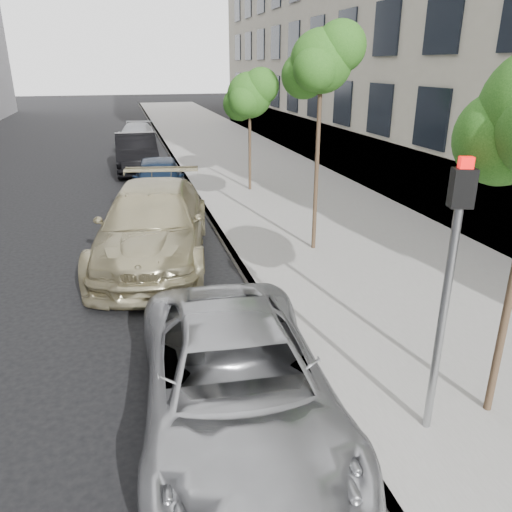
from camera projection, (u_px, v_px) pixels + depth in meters
name	position (u px, v px, depth m)	size (l,w,h in m)	color
sidewalk	(227.00, 150.00, 27.28)	(6.40, 72.00, 0.14)	gray
curb	(169.00, 152.00, 26.53)	(0.15, 72.00, 0.14)	#9E9B93
tree_mid	(323.00, 61.00, 11.00)	(1.73, 1.53, 5.24)	#38281C
tree_far	(250.00, 95.00, 17.24)	(1.85, 1.65, 4.23)	#38281C
signal_pole	(449.00, 273.00, 5.62)	(0.28, 0.24, 3.43)	#939699
minivan	(237.00, 383.00, 6.30)	(2.34, 5.08, 1.41)	#A2A4A7
suv	(153.00, 225.00, 11.89)	(2.48, 6.09, 1.77)	tan
sedan_blue	(159.00, 179.00, 17.30)	(1.72, 4.28, 1.46)	#0F1D33
sedan_black	(137.00, 153.00, 21.83)	(1.72, 4.94, 1.63)	black
sedan_rear	(136.00, 136.00, 27.99)	(1.88, 4.61, 1.34)	#9FA3A7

